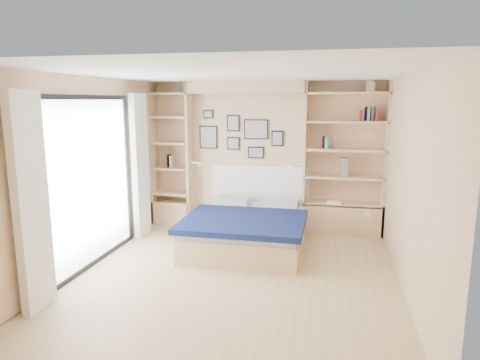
# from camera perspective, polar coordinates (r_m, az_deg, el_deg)

# --- Properties ---
(ground) EXTENTS (4.50, 4.50, 0.00)m
(ground) POSITION_cam_1_polar(r_m,az_deg,el_deg) (5.60, -0.42, -12.47)
(ground) COLOR tan
(ground) RESTS_ON ground
(room_shell) EXTENTS (4.50, 4.50, 4.50)m
(room_shell) POSITION_cam_1_polar(r_m,az_deg,el_deg) (6.81, -0.85, 1.17)
(room_shell) COLOR #E1BA8D
(room_shell) RESTS_ON ground
(bed) EXTENTS (1.74, 2.19, 1.07)m
(bed) POSITION_cam_1_polar(r_m,az_deg,el_deg) (6.56, 1.12, -6.39)
(bed) COLOR tan
(bed) RESTS_ON ground
(photo_gallery) EXTENTS (1.48, 0.02, 0.82)m
(photo_gallery) POSITION_cam_1_polar(r_m,az_deg,el_deg) (7.44, -0.15, 6.07)
(photo_gallery) COLOR black
(photo_gallery) RESTS_ON ground
(reading_lamps) EXTENTS (1.92, 0.12, 0.15)m
(reading_lamps) POSITION_cam_1_polar(r_m,az_deg,el_deg) (7.25, 0.65, 1.94)
(reading_lamps) COLOR silver
(reading_lamps) RESTS_ON ground
(shelf_decor) EXTENTS (3.51, 0.23, 2.03)m
(shelf_decor) POSITION_cam_1_polar(r_m,az_deg,el_deg) (7.11, 11.93, 6.34)
(shelf_decor) COLOR #B44C15
(shelf_decor) RESTS_ON ground
(deck_chair) EXTENTS (0.75, 0.95, 0.83)m
(deck_chair) POSITION_cam_1_polar(r_m,az_deg,el_deg) (7.15, -27.13, -5.13)
(deck_chair) COLOR tan
(deck_chair) RESTS_ON ground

